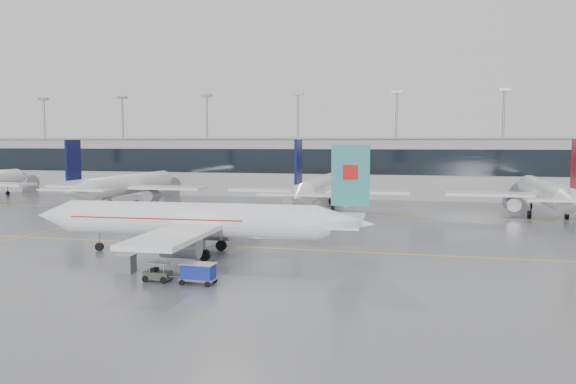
% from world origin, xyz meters
% --- Properties ---
extents(ground, '(320.00, 320.00, 0.00)m').
position_xyz_m(ground, '(0.00, 0.00, 0.00)').
color(ground, slate).
rests_on(ground, ground).
extents(taxi_line_main, '(120.00, 0.25, 0.01)m').
position_xyz_m(taxi_line_main, '(0.00, 0.00, 0.01)').
color(taxi_line_main, yellow).
rests_on(taxi_line_main, ground).
extents(taxi_line_north, '(120.00, 0.25, 0.01)m').
position_xyz_m(taxi_line_north, '(0.00, 30.00, 0.01)').
color(taxi_line_north, yellow).
rests_on(taxi_line_north, ground).
extents(taxi_line_cross, '(0.25, 60.00, 0.01)m').
position_xyz_m(taxi_line_cross, '(-30.00, 15.00, 0.01)').
color(taxi_line_cross, yellow).
rests_on(taxi_line_cross, ground).
extents(terminal, '(180.00, 15.00, 12.00)m').
position_xyz_m(terminal, '(0.00, 62.00, 6.00)').
color(terminal, '#949497').
rests_on(terminal, ground).
extents(terminal_glass, '(180.00, 0.20, 5.00)m').
position_xyz_m(terminal_glass, '(0.00, 54.45, 7.50)').
color(terminal_glass, black).
rests_on(terminal_glass, ground).
extents(terminal_roof, '(182.00, 16.00, 0.40)m').
position_xyz_m(terminal_roof, '(0.00, 62.00, 12.20)').
color(terminal_roof, gray).
rests_on(terminal_roof, ground).
extents(light_masts, '(156.40, 1.00, 22.60)m').
position_xyz_m(light_masts, '(0.00, 68.00, 13.34)').
color(light_masts, gray).
rests_on(light_masts, ground).
extents(air_canada_jet, '(35.56, 28.19, 11.07)m').
position_xyz_m(air_canada_jet, '(-4.83, -5.14, 3.50)').
color(air_canada_jet, white).
rests_on(air_canada_jet, ground).
extents(parked_jet_b, '(29.64, 36.96, 11.72)m').
position_xyz_m(parked_jet_b, '(-35.00, 33.69, 3.71)').
color(parked_jet_b, white).
rests_on(parked_jet_b, ground).
extents(parked_jet_c, '(29.64, 36.96, 11.72)m').
position_xyz_m(parked_jet_c, '(-0.00, 33.69, 3.71)').
color(parked_jet_c, white).
rests_on(parked_jet_c, ground).
extents(parked_jet_d, '(29.64, 36.96, 11.72)m').
position_xyz_m(parked_jet_d, '(35.00, 33.69, 3.71)').
color(parked_jet_d, white).
rests_on(parked_jet_d, ground).
extents(baggage_tug, '(3.26, 1.43, 1.57)m').
position_xyz_m(baggage_tug, '(-4.27, -15.97, 0.55)').
color(baggage_tug, '#383C33').
rests_on(baggage_tug, ground).
extents(baggage_cart, '(2.81, 1.65, 1.70)m').
position_xyz_m(baggage_cart, '(-0.67, -16.12, 0.99)').
color(baggage_cart, gray).
rests_on(baggage_cart, ground).
extents(gse_unit, '(1.68, 1.59, 1.54)m').
position_xyz_m(gse_unit, '(-8.49, -13.69, 0.77)').
color(gse_unit, slate).
rests_on(gse_unit, ground).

